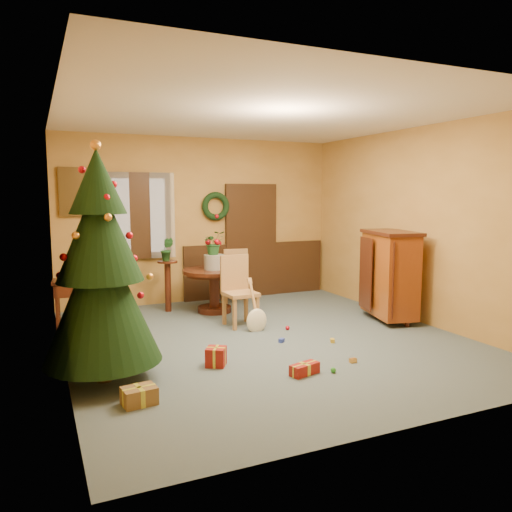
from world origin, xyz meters
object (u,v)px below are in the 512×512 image
chair_near (238,288)px  writing_desk (82,291)px  christmas_tree (100,270)px  sideboard (390,273)px  dining_table (214,282)px

chair_near → writing_desk: 2.24m
chair_near → christmas_tree: christmas_tree is taller
chair_near → sideboard: sideboard is taller
dining_table → writing_desk: bearing=-176.7°
dining_table → chair_near: chair_near is taller
christmas_tree → sideboard: size_ratio=1.79×
writing_desk → sideboard: 4.55m
chair_near → christmas_tree: 2.66m
christmas_tree → writing_desk: (0.00, 2.30, -0.62)m
chair_near → sideboard: size_ratio=0.75×
chair_near → christmas_tree: size_ratio=0.42×
christmas_tree → sideboard: christmas_tree is taller
chair_near → sideboard: 2.31m
chair_near → dining_table: bearing=93.5°
chair_near → sideboard: bearing=-17.4°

